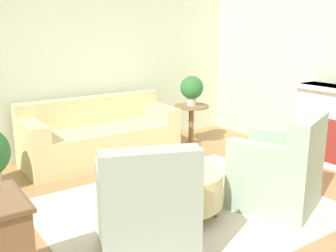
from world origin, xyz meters
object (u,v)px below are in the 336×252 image
Objects in this scene: armchair_right at (280,173)px; armchair_left at (146,214)px; couch at (100,137)px; potted_plant_on_side_table at (192,88)px; ottoman_table at (181,187)px; side_table at (191,118)px.

armchair_left is at bearing 180.00° from armchair_right.
potted_plant_on_side_table is (1.45, -0.24, 0.60)m from couch.
ottoman_table is (-0.93, 0.45, -0.09)m from armchair_right.
armchair_left reaches higher than couch.
couch is at bearing 170.62° from side_table.
side_table is at bearing 180.00° from potted_plant_on_side_table.
side_table is at bearing 74.96° from armchair_right.
potted_plant_on_side_table is at bearing 74.96° from armchair_right.
armchair_left is 1.22× the size of ottoman_table.
couch is 3.29× the size of side_table.
potted_plant_on_side_table is at bearing -9.38° from couch.
ottoman_table is at bearing -130.47° from potted_plant_on_side_table.
ottoman_table is 1.27× the size of side_table.
armchair_right is at bearing -105.04° from potted_plant_on_side_table.
couch is 2.13× the size of armchair_right.
couch reaches higher than side_table.
couch is 4.70× the size of potted_plant_on_side_table.
armchair_right is (1.61, -0.00, 0.00)m from armchair_left.
armchair_left and armchair_right have the same top height.
side_table is (2.22, 2.25, 0.06)m from armchair_left.
armchair_right is 1.22× the size of ottoman_table.
side_table is at bearing 49.53° from ottoman_table.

